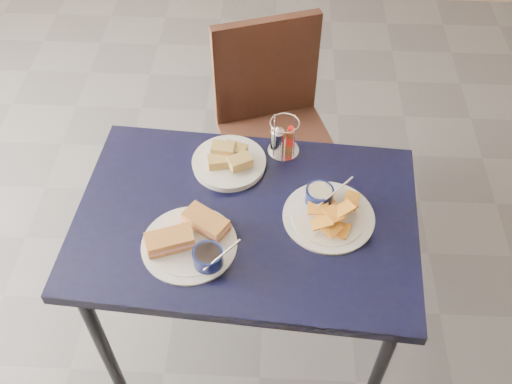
{
  "coord_description": "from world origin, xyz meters",
  "views": [
    {
      "loc": [
        0.03,
        -1.22,
        2.16
      ],
      "look_at": [
        -0.03,
        -0.06,
        0.82
      ],
      "focal_mm": 40.0,
      "sensor_mm": 36.0,
      "label": 1
    }
  ],
  "objects_px": {
    "plantain_plate": "(326,210)",
    "condiment_caddy": "(282,139)",
    "dining_table": "(246,230)",
    "chair_far": "(279,116)",
    "bread_basket": "(229,161)",
    "sandwich_plate": "(192,241)"
  },
  "relations": [
    {
      "from": "chair_far",
      "to": "bread_basket",
      "type": "relative_size",
      "value": 3.83
    },
    {
      "from": "chair_far",
      "to": "dining_table",
      "type": "bearing_deg",
      "value": -97.67
    },
    {
      "from": "chair_far",
      "to": "plantain_plate",
      "type": "xyz_separation_m",
      "value": [
        0.16,
        -0.69,
        0.23
      ]
    },
    {
      "from": "chair_far",
      "to": "condiment_caddy",
      "type": "bearing_deg",
      "value": -88.27
    },
    {
      "from": "chair_far",
      "to": "plantain_plate",
      "type": "height_order",
      "value": "chair_far"
    },
    {
      "from": "sandwich_plate",
      "to": "plantain_plate",
      "type": "distance_m",
      "value": 0.43
    },
    {
      "from": "plantain_plate",
      "to": "condiment_caddy",
      "type": "distance_m",
      "value": 0.31
    },
    {
      "from": "chair_far",
      "to": "plantain_plate",
      "type": "relative_size",
      "value": 3.26
    },
    {
      "from": "dining_table",
      "to": "bread_basket",
      "type": "xyz_separation_m",
      "value": [
        -0.07,
        0.22,
        0.1
      ]
    },
    {
      "from": "chair_far",
      "to": "condiment_caddy",
      "type": "height_order",
      "value": "chair_far"
    },
    {
      "from": "plantain_plate",
      "to": "bread_basket",
      "type": "xyz_separation_m",
      "value": [
        -0.32,
        0.19,
        0.0
      ]
    },
    {
      "from": "plantain_plate",
      "to": "condiment_caddy",
      "type": "bearing_deg",
      "value": 117.81
    },
    {
      "from": "dining_table",
      "to": "bread_basket",
      "type": "height_order",
      "value": "bread_basket"
    },
    {
      "from": "dining_table",
      "to": "chair_far",
      "type": "bearing_deg",
      "value": 82.33
    },
    {
      "from": "dining_table",
      "to": "bread_basket",
      "type": "relative_size",
      "value": 4.57
    },
    {
      "from": "dining_table",
      "to": "condiment_caddy",
      "type": "distance_m",
      "value": 0.34
    },
    {
      "from": "dining_table",
      "to": "plantain_plate",
      "type": "distance_m",
      "value": 0.27
    },
    {
      "from": "chair_far",
      "to": "plantain_plate",
      "type": "bearing_deg",
      "value": -77.2
    },
    {
      "from": "plantain_plate",
      "to": "condiment_caddy",
      "type": "height_order",
      "value": "condiment_caddy"
    },
    {
      "from": "condiment_caddy",
      "to": "bread_basket",
      "type": "bearing_deg",
      "value": -155.8
    },
    {
      "from": "plantain_plate",
      "to": "chair_far",
      "type": "bearing_deg",
      "value": 102.8
    },
    {
      "from": "bread_basket",
      "to": "sandwich_plate",
      "type": "bearing_deg",
      "value": -104.14
    }
  ]
}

